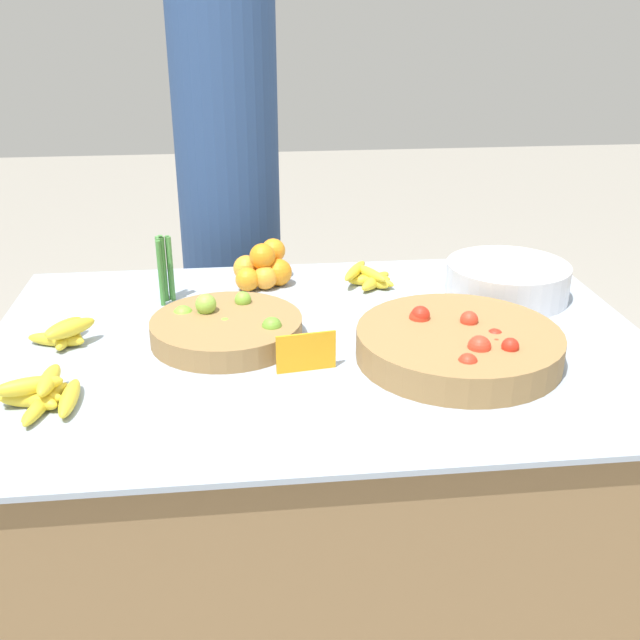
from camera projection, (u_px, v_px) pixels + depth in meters
ground_plane at (320, 572)px, 2.02m from camera, size 12.00×12.00×0.00m
market_table at (320, 464)px, 1.88m from camera, size 1.54×1.08×0.69m
lime_bowl at (225, 328)px, 1.74m from camera, size 0.35×0.35×0.10m
tomato_basket at (459, 344)px, 1.64m from camera, size 0.45×0.45×0.10m
orange_pile at (263, 267)px, 2.06m from camera, size 0.16×0.16×0.12m
metal_bowl at (507, 280)px, 1.98m from camera, size 0.32×0.32×0.09m
price_sign at (306, 352)px, 1.58m from camera, size 0.13×0.02×0.09m
veg_bundle at (164, 269)px, 1.94m from camera, size 0.04×0.06×0.17m
banana_bunch_front_center at (43, 395)px, 1.45m from camera, size 0.16×0.19×0.06m
banana_bunch_back_center at (65, 334)px, 1.71m from camera, size 0.17×0.15×0.06m
banana_bunch_middle_left at (369, 278)px, 2.07m from camera, size 0.16×0.18×0.05m
vendor_person at (230, 216)px, 2.50m from camera, size 0.33×0.33×1.63m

